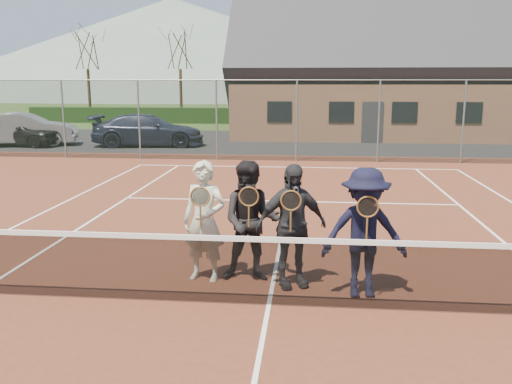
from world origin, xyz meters
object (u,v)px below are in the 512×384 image
(car_a, at_px, (19,131))
(car_b, at_px, (25,129))
(tennis_net, at_px, (269,268))
(clubhouse, at_px, (376,62))
(car_c, at_px, (148,130))
(player_a, at_px, (204,221))
(player_c, at_px, (291,226))
(player_d, at_px, (364,233))
(player_b, at_px, (251,221))

(car_a, bearing_deg, car_b, -54.60)
(tennis_net, distance_m, clubhouse, 24.57)
(car_c, bearing_deg, player_a, -167.02)
(player_c, bearing_deg, car_a, 128.77)
(clubhouse, bearing_deg, player_d, -96.63)
(player_d, bearing_deg, car_a, 130.36)
(tennis_net, bearing_deg, clubhouse, 80.54)
(player_b, bearing_deg, player_d, -16.60)
(player_d, bearing_deg, car_b, 129.70)
(car_c, distance_m, player_a, 17.86)
(player_b, bearing_deg, tennis_net, -70.26)
(car_b, bearing_deg, car_c, -103.01)
(car_b, relative_size, car_c, 0.92)
(car_a, distance_m, player_a, 20.19)
(clubhouse, bearing_deg, car_b, -158.14)
(clubhouse, xyz_separation_m, player_b, (-4.34, -23.05, -3.07))
(tennis_net, bearing_deg, player_b, 109.74)
(car_a, height_order, player_b, player_b)
(car_c, distance_m, clubhouse, 13.03)
(player_a, height_order, player_b, same)
(car_b, relative_size, player_b, 2.59)
(car_b, distance_m, tennis_net, 21.46)
(car_b, xyz_separation_m, clubhouse, (16.70, 6.70, 3.22))
(car_a, xyz_separation_m, tennis_net, (12.93, -17.17, -0.14))
(car_a, relative_size, clubhouse, 0.26)
(tennis_net, xyz_separation_m, player_c, (0.26, 0.75, 0.38))
(car_a, height_order, player_d, player_d)
(clubhouse, distance_m, player_c, 23.75)
(player_b, bearing_deg, car_b, 127.10)
(car_c, relative_size, player_a, 2.82)
(car_c, bearing_deg, player_c, -163.38)
(car_c, distance_m, player_b, 18.03)
(car_a, height_order, player_a, player_a)
(car_b, bearing_deg, player_a, -161.83)
(car_a, relative_size, player_d, 2.23)
(car_c, relative_size, player_d, 2.82)
(car_b, distance_m, player_c, 21.02)
(player_a, bearing_deg, player_d, -9.96)
(player_b, bearing_deg, clubhouse, 79.33)
(player_b, height_order, player_d, same)
(car_a, relative_size, player_a, 2.23)
(tennis_net, height_order, clubhouse, clubhouse)
(tennis_net, height_order, player_b, player_b)
(car_c, height_order, player_b, player_b)
(car_b, distance_m, clubhouse, 18.28)
(player_b, bearing_deg, player_c, -18.51)
(player_a, bearing_deg, tennis_net, -40.44)
(car_b, bearing_deg, player_d, -157.54)
(player_c, bearing_deg, clubhouse, 80.86)
(player_b, relative_size, player_d, 1.00)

